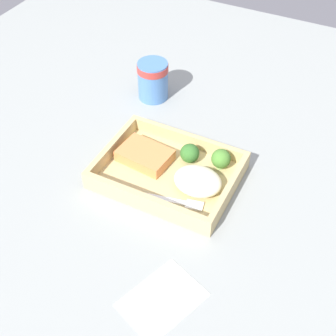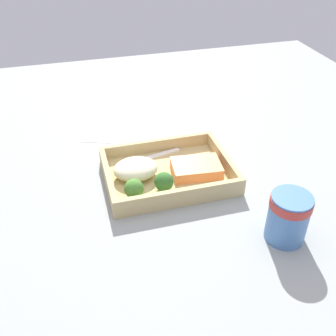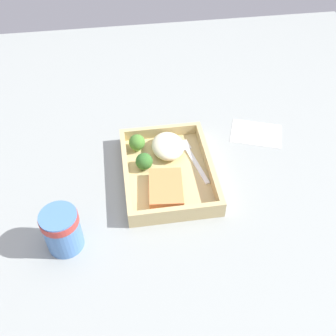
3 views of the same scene
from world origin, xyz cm
name	(u,v)px [view 3 (image 3 of 3)]	position (x,y,z in cm)	size (l,w,h in cm)	color
ground_plane	(168,179)	(0.00, 0.00, -1.00)	(160.00, 160.00, 2.00)	gray
takeout_tray	(168,174)	(0.00, 0.00, 0.60)	(28.06, 21.08, 1.20)	tan
tray_rim	(168,168)	(0.00, 0.00, 2.71)	(28.06, 21.08, 3.02)	tan
salmon_fillet	(166,189)	(-6.19, 1.42, 2.45)	(10.81, 7.53, 2.51)	#EA8348
mashed_potatoes	(168,146)	(7.15, -1.01, 3.14)	(9.84, 8.06, 3.87)	#EFE7BC
broccoli_floret_1	(144,162)	(2.39, 5.41, 3.31)	(4.13, 4.13, 4.23)	#779950
broccoli_floret_2	(137,143)	(9.01, 6.48, 3.63)	(4.08, 4.08, 4.55)	#82AD5E
fork	(193,158)	(3.64, -6.77, 1.42)	(15.80, 4.87, 0.44)	white
paper_cup	(62,229)	(-16.08, 23.68, 5.44)	(7.62, 7.62, 9.73)	#4977B4
receipt_slip	(256,133)	(11.95, -25.82, 0.12)	(9.56, 13.19, 0.24)	white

